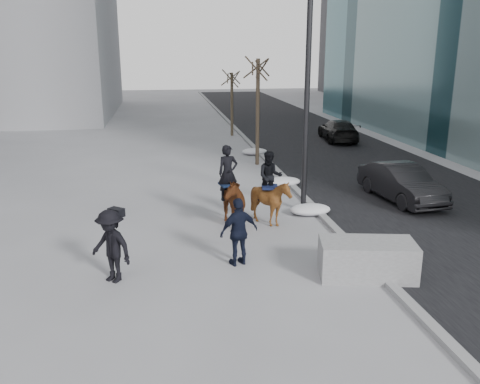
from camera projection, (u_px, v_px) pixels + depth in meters
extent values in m
plane|color=gray|center=(247.00, 259.00, 13.26)|extent=(120.00, 120.00, 0.00)
cube|color=black|center=(358.00, 167.00, 23.81)|extent=(8.00, 90.00, 0.01)
cube|color=gray|center=(275.00, 168.00, 23.20)|extent=(0.25, 90.00, 0.12)
cube|color=gray|center=(367.00, 259.00, 12.14)|extent=(2.41, 1.54, 0.89)
imported|color=black|center=(401.00, 183.00, 18.29)|extent=(1.85, 4.16, 1.33)
imported|color=black|center=(338.00, 130.00, 30.48)|extent=(2.27, 4.57, 1.27)
imported|color=#4A2A0E|center=(229.00, 200.00, 15.59)|extent=(1.26, 2.08, 1.64)
imported|color=black|center=(228.00, 173.00, 15.51)|extent=(0.70, 0.53, 1.71)
cube|color=#0E1A36|center=(228.00, 184.00, 15.61)|extent=(0.58, 0.65, 0.06)
imported|color=#4A220E|center=(271.00, 202.00, 15.69)|extent=(1.42, 1.55, 1.51)
imported|color=black|center=(270.00, 177.00, 15.63)|extent=(0.85, 0.71, 1.58)
cube|color=#0E1636|center=(270.00, 187.00, 15.72)|extent=(0.56, 0.63, 0.06)
imported|color=black|center=(239.00, 232.00, 12.73)|extent=(1.11, 0.73, 1.75)
cylinder|color=#D04F0C|center=(234.00, 215.00, 13.17)|extent=(0.04, 0.18, 0.07)
imported|color=black|center=(111.00, 246.00, 11.79)|extent=(1.29, 1.22, 1.75)
cube|color=black|center=(116.00, 212.00, 11.85)|extent=(0.42, 0.40, 0.20)
cylinder|color=black|center=(308.00, 75.00, 16.12)|extent=(0.18, 0.18, 9.00)
ellipsoid|color=silver|center=(361.00, 263.00, 12.59)|extent=(1.32, 0.84, 0.34)
ellipsoid|color=silver|center=(310.00, 209.00, 16.84)|extent=(1.37, 0.87, 0.35)
ellipsoid|color=silver|center=(254.00, 151.00, 26.52)|extent=(1.32, 0.84, 0.34)
ellipsoid|color=silver|center=(283.00, 182.00, 20.41)|extent=(1.37, 0.87, 0.35)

